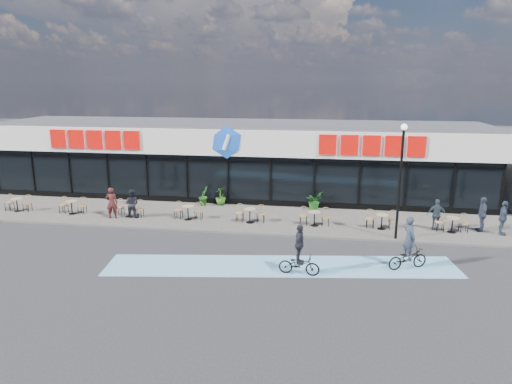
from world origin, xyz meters
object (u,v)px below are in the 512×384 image
at_px(patron_right, 132,203).
at_px(cyclist_b, 408,251).
at_px(pedestrian_b, 503,218).
at_px(pedestrian_a, 482,214).
at_px(lamp_post, 401,172).
at_px(cyclist_a, 299,256).
at_px(patron_left, 112,203).
at_px(pedestrian_c, 437,215).
at_px(potted_plant_left, 204,196).
at_px(bistro_set_0, 18,203).
at_px(potted_plant_right, 314,201).
at_px(potted_plant_mid, 221,196).

distance_m(patron_right, cyclist_b, 14.16).
xyz_separation_m(pedestrian_b, cyclist_b, (-5.03, -4.60, -0.21)).
xyz_separation_m(pedestrian_a, cyclist_b, (-4.23, -5.05, -0.23)).
relative_size(lamp_post, cyclist_a, 2.64).
distance_m(patron_left, cyclist_a, 11.59).
distance_m(patron_right, pedestrian_c, 15.52).
relative_size(patron_left, patron_right, 1.10).
bearing_deg(potted_plant_left, lamp_post, -22.05).
distance_m(pedestrian_c, cyclist_b, 5.32).
relative_size(potted_plant_left, patron_left, 0.67).
height_order(potted_plant_left, patron_left, patron_left).
xyz_separation_m(bistro_set_0, potted_plant_right, (16.33, 2.88, 0.06)).
bearing_deg(pedestrian_a, potted_plant_mid, -98.28).
distance_m(pedestrian_a, cyclist_a, 10.49).
xyz_separation_m(potted_plant_left, cyclist_b, (10.31, -7.46, 0.06)).
height_order(bistro_set_0, cyclist_a, cyclist_a).
bearing_deg(potted_plant_right, pedestrian_c, -24.13).
height_order(potted_plant_right, cyclist_a, cyclist_a).
bearing_deg(potted_plant_right, bistro_set_0, -169.99).
bearing_deg(pedestrian_a, potted_plant_right, -104.47).
relative_size(potted_plant_left, potted_plant_mid, 1.06).
relative_size(potted_plant_left, potted_plant_right, 1.09).
bearing_deg(bistro_set_0, cyclist_b, -13.05).
bearing_deg(patron_right, cyclist_a, 151.42).
xyz_separation_m(lamp_post, pedestrian_c, (2.10, 1.59, -2.36)).
distance_m(patron_right, cyclist_a, 10.87).
bearing_deg(bistro_set_0, potted_plant_left, 15.59).
xyz_separation_m(potted_plant_right, patron_right, (-9.51, -3.05, 0.25)).
relative_size(pedestrian_a, pedestrian_c, 1.10).
distance_m(lamp_post, bistro_set_0, 20.47).
distance_m(potted_plant_mid, pedestrian_b, 14.71).
bearing_deg(potted_plant_left, pedestrian_a, -9.41).
distance_m(pedestrian_a, pedestrian_b, 0.92).
height_order(patron_left, cyclist_a, cyclist_a).
relative_size(patron_left, pedestrian_c, 1.09).
xyz_separation_m(potted_plant_left, potted_plant_right, (6.40, 0.11, -0.05)).
height_order(potted_plant_left, pedestrian_a, pedestrian_a).
bearing_deg(potted_plant_mid, potted_plant_left, -166.24).
distance_m(pedestrian_c, cyclist_a, 8.76).
xyz_separation_m(potted_plant_right, patron_left, (-10.50, -3.35, 0.32)).
height_order(pedestrian_b, cyclist_b, cyclist_b).
relative_size(potted_plant_mid, cyclist_b, 0.50).
xyz_separation_m(potted_plant_left, cyclist_a, (6.13, -8.68, 0.10)).
relative_size(lamp_post, cyclist_b, 2.47).
xyz_separation_m(potted_plant_right, cyclist_b, (3.91, -7.57, 0.11)).
height_order(cyclist_a, cyclist_b, cyclist_b).
relative_size(potted_plant_mid, pedestrian_c, 0.69).
height_order(potted_plant_left, pedestrian_b, pedestrian_b).
xyz_separation_m(potted_plant_mid, cyclist_b, (9.35, -7.70, 0.09)).
height_order(bistro_set_0, patron_left, patron_left).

